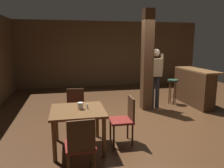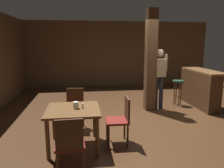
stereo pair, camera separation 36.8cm
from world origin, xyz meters
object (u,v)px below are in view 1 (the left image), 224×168
dining_table (78,116)px  bar_counter (193,87)px  napkin_cup (80,106)px  standing_person (155,74)px  bar_stool_near (173,86)px  salt_shaker (87,106)px  chair_south (81,144)px  chair_east (125,117)px  chair_north (76,107)px

dining_table → bar_counter: size_ratio=0.55×
napkin_cup → standing_person: size_ratio=0.07×
dining_table → bar_counter: (3.65, 2.19, -0.05)m
dining_table → bar_stool_near: bar_stool_near is taller
napkin_cup → salt_shaker: 0.12m
napkin_cup → salt_shaker: (0.12, 0.00, -0.02)m
napkin_cup → chair_south: bearing=-94.2°
dining_table → standing_person: 3.11m
bar_counter → napkin_cup: bearing=-148.8°
chair_east → bar_stool_near: chair_east is taller
napkin_cup → bar_stool_near: 3.86m
chair_north → chair_south: same height
chair_east → napkin_cup: size_ratio=7.27×
dining_table → chair_east: 0.89m
salt_shaker → bar_stool_near: bearing=39.5°
dining_table → napkin_cup: size_ratio=7.71×
standing_person → chair_north: bearing=-153.8°
salt_shaker → chair_east: bearing=1.9°
chair_east → chair_north: size_ratio=1.00×
chair_north → napkin_cup: (0.05, -0.88, 0.29)m
chair_east → bar_counter: (2.77, 2.16, 0.05)m
dining_table → chair_north: bearing=90.2°
salt_shaker → bar_counter: (3.48, 2.18, -0.22)m
standing_person → bar_counter: (1.33, 0.16, -0.45)m
chair_south → bar_stool_near: size_ratio=1.17×
chair_east → standing_person: size_ratio=0.52×
chair_south → napkin_cup: bearing=85.8°
dining_table → standing_person: standing_person is taller
salt_shaker → bar_counter: 4.11m
bar_counter → dining_table: bearing=-149.0°
napkin_cup → salt_shaker: size_ratio=1.40×
bar_stool_near → chair_north: bearing=-153.9°
chair_north → salt_shaker: bearing=-78.6°
chair_south → salt_shaker: bearing=78.3°
salt_shaker → chair_north: bearing=101.4°
dining_table → salt_shaker: bearing=4.0°
bar_stool_near → salt_shaker: bearing=-140.5°
chair_east → chair_north: (-0.89, 0.86, 0.00)m
chair_south → bar_counter: 4.80m
dining_table → chair_north: size_ratio=1.06×
bar_counter → bar_stool_near: 0.62m
dining_table → chair_south: (-0.02, -0.90, -0.10)m
bar_counter → chair_north: bearing=-160.4°
chair_north → chair_south: 1.80m
napkin_cup → bar_stool_near: size_ratio=0.16×
dining_table → salt_shaker: salt_shaker is taller
salt_shaker → napkin_cup: bearing=-179.1°
chair_east → salt_shaker: bearing=-178.1°
dining_table → bar_stool_near: bearing=38.0°
standing_person → bar_stool_near: standing_person is taller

